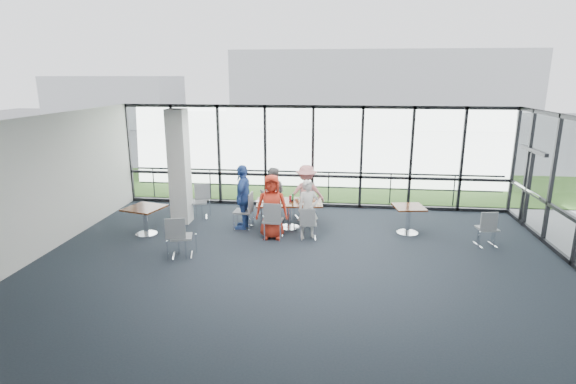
# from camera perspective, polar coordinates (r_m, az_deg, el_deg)

# --- Properties ---
(floor) EXTENTS (12.00, 10.00, 0.02)m
(floor) POSITION_cam_1_polar(r_m,az_deg,el_deg) (9.76, 1.27, -10.14)
(floor) COLOR #1F262F
(floor) RESTS_ON ground
(ceiling) EXTENTS (12.00, 10.00, 0.04)m
(ceiling) POSITION_cam_1_polar(r_m,az_deg,el_deg) (8.91, 1.38, 8.96)
(ceiling) COLOR white
(ceiling) RESTS_ON ground
(wall_left) EXTENTS (0.10, 10.00, 3.20)m
(wall_left) POSITION_cam_1_polar(r_m,az_deg,el_deg) (11.41, -30.26, 0.05)
(wall_left) COLOR silver
(wall_left) RESTS_ON ground
(wall_front) EXTENTS (12.00, 0.10, 3.20)m
(wall_front) POSITION_cam_1_polar(r_m,az_deg,el_deg) (4.63, -4.56, -17.81)
(wall_front) COLOR silver
(wall_front) RESTS_ON ground
(curtain_wall_back) EXTENTS (12.00, 0.10, 3.20)m
(curtain_wall_back) POSITION_cam_1_polar(r_m,az_deg,el_deg) (14.07, 3.17, 4.46)
(curtain_wall_back) COLOR white
(curtain_wall_back) RESTS_ON ground
(exit_door) EXTENTS (0.12, 1.60, 2.10)m
(exit_door) POSITION_cam_1_polar(r_m,az_deg,el_deg) (13.95, 28.22, 0.32)
(exit_door) COLOR black
(exit_door) RESTS_ON ground
(structural_column) EXTENTS (0.50, 0.50, 3.20)m
(structural_column) POSITION_cam_1_polar(r_m,az_deg,el_deg) (12.86, -13.64, 3.09)
(structural_column) COLOR silver
(structural_column) RESTS_ON ground
(apron) EXTENTS (80.00, 70.00, 0.02)m
(apron) POSITION_cam_1_polar(r_m,az_deg,el_deg) (19.29, 3.98, 2.32)
(apron) COLOR gray
(apron) RESTS_ON ground
(grass_strip) EXTENTS (80.00, 5.00, 0.01)m
(grass_strip) POSITION_cam_1_polar(r_m,az_deg,el_deg) (17.33, 3.68, 1.02)
(grass_strip) COLOR #2D521C
(grass_strip) RESTS_ON ground
(hangar_main) EXTENTS (24.00, 10.00, 6.00)m
(hangar_main) POSITION_cam_1_polar(r_m,az_deg,el_deg) (40.97, 11.25, 12.85)
(hangar_main) COLOR silver
(hangar_main) RESTS_ON ground
(hangar_aux) EXTENTS (10.00, 6.00, 4.00)m
(hangar_aux) POSITION_cam_1_polar(r_m,az_deg,el_deg) (41.40, -20.92, 10.81)
(hangar_aux) COLOR silver
(hangar_aux) RESTS_ON ground
(guard_rail) EXTENTS (12.00, 0.06, 0.06)m
(guard_rail) POSITION_cam_1_polar(r_m,az_deg,el_deg) (14.89, 3.25, 0.69)
(guard_rail) COLOR #2D2D33
(guard_rail) RESTS_ON ground
(main_table) EXTENTS (1.87, 1.18, 0.75)m
(main_table) POSITION_cam_1_polar(r_m,az_deg,el_deg) (12.22, 0.16, -1.87)
(main_table) COLOR #3B190D
(main_table) RESTS_ON ground
(side_table_left) EXTENTS (1.08, 1.08, 0.75)m
(side_table_left) POSITION_cam_1_polar(r_m,az_deg,el_deg) (12.29, -17.74, -2.36)
(side_table_left) COLOR #3B190D
(side_table_left) RESTS_ON ground
(side_table_right) EXTENTS (0.86, 0.86, 0.75)m
(side_table_right) POSITION_cam_1_polar(r_m,az_deg,el_deg) (12.21, 15.08, -2.38)
(side_table_right) COLOR #3B190D
(side_table_right) RESTS_ON ground
(diner_near_left) EXTENTS (0.86, 0.60, 1.66)m
(diner_near_left) POSITION_cam_1_polar(r_m,az_deg,el_deg) (11.43, -2.07, -1.89)
(diner_near_left) COLOR red
(diner_near_left) RESTS_ON ground
(diner_near_right) EXTENTS (0.66, 0.57, 1.52)m
(diner_near_right) POSITION_cam_1_polar(r_m,az_deg,el_deg) (11.46, 2.58, -2.21)
(diner_near_right) COLOR beige
(diner_near_right) RESTS_ON ground
(diner_far_left) EXTENTS (0.76, 0.47, 1.55)m
(diner_far_left) POSITION_cam_1_polar(r_m,az_deg,el_deg) (12.89, -1.98, -0.24)
(diner_far_left) COLOR slate
(diner_far_left) RESTS_ON ground
(diner_far_right) EXTENTS (1.12, 0.70, 1.62)m
(diner_far_right) POSITION_cam_1_polar(r_m,az_deg,el_deg) (12.86, 2.32, -0.11)
(diner_far_right) COLOR #DA8585
(diner_far_right) RESTS_ON ground
(diner_end) EXTENTS (0.61, 1.06, 1.78)m
(diner_end) POSITION_cam_1_polar(r_m,az_deg,el_deg) (12.17, -5.70, -0.65)
(diner_end) COLOR #3054A3
(diner_end) RESTS_ON ground
(chair_main_nl) EXTENTS (0.51, 0.51, 0.97)m
(chair_main_nl) POSITION_cam_1_polar(r_m,az_deg,el_deg) (11.47, -1.92, -3.66)
(chair_main_nl) COLOR slate
(chair_main_nl) RESTS_ON ground
(chair_main_nr) EXTENTS (0.45, 0.45, 0.83)m
(chair_main_nr) POSITION_cam_1_polar(r_m,az_deg,el_deg) (11.48, 2.63, -4.01)
(chair_main_nr) COLOR slate
(chair_main_nr) RESTS_ON ground
(chair_main_fl) EXTENTS (0.56, 0.56, 0.91)m
(chair_main_fl) POSITION_cam_1_polar(r_m,az_deg,el_deg) (13.07, -2.21, -1.47)
(chair_main_fl) COLOR slate
(chair_main_fl) RESTS_ON ground
(chair_main_fr) EXTENTS (0.60, 0.60, 0.95)m
(chair_main_fr) POSITION_cam_1_polar(r_m,az_deg,el_deg) (13.14, 2.04, -1.30)
(chair_main_fr) COLOR slate
(chair_main_fr) RESTS_ON ground
(chair_main_end) EXTENTS (0.49, 0.49, 0.97)m
(chair_main_end) POSITION_cam_1_polar(r_m,az_deg,el_deg) (12.28, -5.72, -2.47)
(chair_main_end) COLOR slate
(chair_main_end) RESTS_ON ground
(chair_spare_la) EXTENTS (0.58, 0.58, 0.96)m
(chair_spare_la) POSITION_cam_1_polar(r_m,az_deg,el_deg) (10.64, -13.37, -5.56)
(chair_spare_la) COLOR slate
(chair_spare_la) RESTS_ON ground
(chair_spare_lb) EXTENTS (0.59, 0.59, 0.97)m
(chair_spare_lb) POSITION_cam_1_polar(r_m,az_deg,el_deg) (13.37, -11.29, -1.26)
(chair_spare_lb) COLOR slate
(chair_spare_lb) RESTS_ON ground
(chair_spare_r) EXTENTS (0.52, 0.52, 0.90)m
(chair_spare_r) POSITION_cam_1_polar(r_m,az_deg,el_deg) (12.03, 23.96, -4.25)
(chair_spare_r) COLOR slate
(chair_spare_r) RESTS_ON ground
(plate_nl) EXTENTS (0.27, 0.27, 0.01)m
(plate_nl) POSITION_cam_1_polar(r_m,az_deg,el_deg) (11.92, -1.93, -1.56)
(plate_nl) COLOR white
(plate_nl) RESTS_ON main_table
(plate_nr) EXTENTS (0.28, 0.28, 0.01)m
(plate_nr) POSITION_cam_1_polar(r_m,az_deg,el_deg) (11.95, 2.47, -1.53)
(plate_nr) COLOR white
(plate_nr) RESTS_ON main_table
(plate_fl) EXTENTS (0.24, 0.24, 0.01)m
(plate_fl) POSITION_cam_1_polar(r_m,az_deg,el_deg) (12.44, -1.71, -0.86)
(plate_fl) COLOR white
(plate_fl) RESTS_ON main_table
(plate_fr) EXTENTS (0.27, 0.27, 0.01)m
(plate_fr) POSITION_cam_1_polar(r_m,az_deg,el_deg) (12.47, 2.19, -0.83)
(plate_fr) COLOR white
(plate_fr) RESTS_ON main_table
(plate_end) EXTENTS (0.27, 0.27, 0.01)m
(plate_end) POSITION_cam_1_polar(r_m,az_deg,el_deg) (12.23, -3.50, -1.16)
(plate_end) COLOR white
(plate_end) RESTS_ON main_table
(tumbler_a) EXTENTS (0.07, 0.07, 0.14)m
(tumbler_a) POSITION_cam_1_polar(r_m,az_deg,el_deg) (11.90, -1.06, -1.28)
(tumbler_a) COLOR white
(tumbler_a) RESTS_ON main_table
(tumbler_b) EXTENTS (0.07, 0.07, 0.13)m
(tumbler_b) POSITION_cam_1_polar(r_m,az_deg,el_deg) (12.00, 1.40, -1.15)
(tumbler_b) COLOR white
(tumbler_b) RESTS_ON main_table
(tumbler_c) EXTENTS (0.06, 0.06, 0.13)m
(tumbler_c) POSITION_cam_1_polar(r_m,az_deg,el_deg) (12.33, 0.50, -0.73)
(tumbler_c) COLOR white
(tumbler_c) RESTS_ON main_table
(tumbler_d) EXTENTS (0.06, 0.06, 0.13)m
(tumbler_d) POSITION_cam_1_polar(r_m,az_deg,el_deg) (12.06, -2.87, -1.11)
(tumbler_d) COLOR white
(tumbler_d) RESTS_ON main_table
(menu_a) EXTENTS (0.32, 0.27, 0.00)m
(menu_a) POSITION_cam_1_polar(r_m,az_deg,el_deg) (11.83, -0.29, -1.71)
(menu_a) COLOR beige
(menu_a) RESTS_ON main_table
(menu_b) EXTENTS (0.32, 0.25, 0.00)m
(menu_b) POSITION_cam_1_polar(r_m,az_deg,el_deg) (11.99, 3.73, -1.52)
(menu_b) COLOR beige
(menu_b) RESTS_ON main_table
(menu_c) EXTENTS (0.32, 0.33, 0.00)m
(menu_c) POSITION_cam_1_polar(r_m,az_deg,el_deg) (12.52, 0.74, -0.78)
(menu_c) COLOR beige
(menu_c) RESTS_ON main_table
(condiment_caddy) EXTENTS (0.10, 0.07, 0.04)m
(condiment_caddy) POSITION_cam_1_polar(r_m,az_deg,el_deg) (12.23, 0.44, -1.07)
(condiment_caddy) COLOR black
(condiment_caddy) RESTS_ON main_table
(ketchup_bottle) EXTENTS (0.06, 0.06, 0.18)m
(ketchup_bottle) POSITION_cam_1_polar(r_m,az_deg,el_deg) (12.15, 0.27, -0.84)
(ketchup_bottle) COLOR maroon
(ketchup_bottle) RESTS_ON main_table
(green_bottle) EXTENTS (0.05, 0.05, 0.20)m
(green_bottle) POSITION_cam_1_polar(r_m,az_deg,el_deg) (12.24, 0.61, -0.67)
(green_bottle) COLOR #1F7E2D
(green_bottle) RESTS_ON main_table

